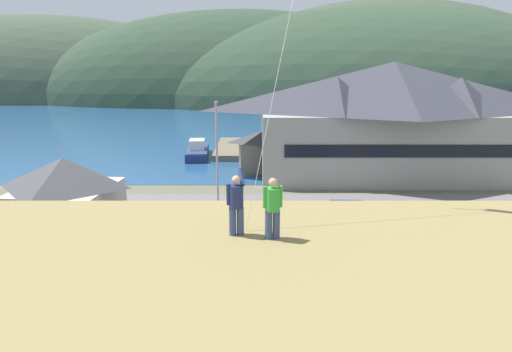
{
  "coord_description": "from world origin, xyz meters",
  "views": [
    {
      "loc": [
        -1.18,
        -19.13,
        10.5
      ],
      "look_at": [
        -1.22,
        9.0,
        3.2
      ],
      "focal_mm": 30.0,
      "sensor_mm": 36.0,
      "label": 1
    }
  ],
  "objects_px": {
    "storage_shed_near_lot": "(68,199)",
    "parked_car_corner_spot": "(341,270)",
    "storage_shed_waterside": "(266,149)",
    "moored_boat_outer_mooring": "(257,148)",
    "parked_car_front_row_end": "(167,255)",
    "person_kite_flyer": "(237,203)",
    "wharf_dock": "(230,148)",
    "parked_car_back_row_left": "(473,221)",
    "harbor_lodge": "(392,117)",
    "moored_boat_wharfside": "(198,151)",
    "parked_car_front_row_silver": "(346,216)",
    "parked_car_lone_by_shed": "(166,223)",
    "parked_car_front_row_red": "(256,222)",
    "parking_light_pole": "(218,151)",
    "parked_car_mid_row_near": "(444,267)",
    "person_companion": "(273,206)"
  },
  "relations": [
    {
      "from": "storage_shed_near_lot",
      "to": "parked_car_corner_spot",
      "type": "relative_size",
      "value": 1.46
    },
    {
      "from": "storage_shed_waterside",
      "to": "moored_boat_outer_mooring",
      "type": "height_order",
      "value": "storage_shed_waterside"
    },
    {
      "from": "parked_car_front_row_end",
      "to": "person_kite_flyer",
      "type": "xyz_separation_m",
      "value": [
        4.05,
        -8.82,
        5.71
      ]
    },
    {
      "from": "wharf_dock",
      "to": "moored_boat_outer_mooring",
      "type": "xyz_separation_m",
      "value": [
        3.37,
        -1.53,
        0.37
      ]
    },
    {
      "from": "parked_car_corner_spot",
      "to": "moored_boat_outer_mooring",
      "type": "bearing_deg",
      "value": 96.84
    },
    {
      "from": "parked_car_back_row_left",
      "to": "harbor_lodge",
      "type": "bearing_deg",
      "value": 92.82
    },
    {
      "from": "harbor_lodge",
      "to": "person_kite_flyer",
      "type": "xyz_separation_m",
      "value": [
        -13.37,
        -29.19,
        1.0
      ]
    },
    {
      "from": "wharf_dock",
      "to": "person_kite_flyer",
      "type": "distance_m",
      "value": 42.24
    },
    {
      "from": "moored_boat_wharfside",
      "to": "parked_car_front_row_silver",
      "type": "bearing_deg",
      "value": -61.55
    },
    {
      "from": "storage_shed_waterside",
      "to": "parked_car_lone_by_shed",
      "type": "bearing_deg",
      "value": -109.97
    },
    {
      "from": "harbor_lodge",
      "to": "moored_boat_outer_mooring",
      "type": "height_order",
      "value": "harbor_lodge"
    },
    {
      "from": "moored_boat_outer_mooring",
      "to": "parked_car_front_row_red",
      "type": "relative_size",
      "value": 1.52
    },
    {
      "from": "parked_car_lone_by_shed",
      "to": "storage_shed_waterside",
      "type": "bearing_deg",
      "value": 70.03
    },
    {
      "from": "wharf_dock",
      "to": "parked_car_front_row_end",
      "type": "height_order",
      "value": "parked_car_front_row_end"
    },
    {
      "from": "parked_car_corner_spot",
      "to": "wharf_dock",
      "type": "bearing_deg",
      "value": 101.98
    },
    {
      "from": "parked_car_lone_by_shed",
      "to": "parked_car_front_row_end",
      "type": "xyz_separation_m",
      "value": [
        0.98,
        -4.6,
        0.0
      ]
    },
    {
      "from": "parked_car_front_row_red",
      "to": "parking_light_pole",
      "type": "bearing_deg",
      "value": 119.59
    },
    {
      "from": "moored_boat_wharfside",
      "to": "person_kite_flyer",
      "type": "distance_m",
      "value": 39.08
    },
    {
      "from": "harbor_lodge",
      "to": "storage_shed_near_lot",
      "type": "bearing_deg",
      "value": -146.35
    },
    {
      "from": "storage_shed_near_lot",
      "to": "parked_car_lone_by_shed",
      "type": "relative_size",
      "value": 1.44
    },
    {
      "from": "storage_shed_near_lot",
      "to": "parked_car_front_row_red",
      "type": "height_order",
      "value": "storage_shed_near_lot"
    },
    {
      "from": "moored_boat_outer_mooring",
      "to": "parked_car_mid_row_near",
      "type": "relative_size",
      "value": 1.52
    },
    {
      "from": "harbor_lodge",
      "to": "person_kite_flyer",
      "type": "relative_size",
      "value": 13.97
    },
    {
      "from": "parked_car_front_row_silver",
      "to": "person_companion",
      "type": "bearing_deg",
      "value": -109.64
    },
    {
      "from": "person_companion",
      "to": "parked_car_lone_by_shed",
      "type": "bearing_deg",
      "value": 113.78
    },
    {
      "from": "moored_boat_wharfside",
      "to": "moored_boat_outer_mooring",
      "type": "bearing_deg",
      "value": 16.5
    },
    {
      "from": "storage_shed_near_lot",
      "to": "moored_boat_outer_mooring",
      "type": "xyz_separation_m",
      "value": [
        11.4,
        27.04,
        -2.01
      ]
    },
    {
      "from": "harbor_lodge",
      "to": "parking_light_pole",
      "type": "xyz_separation_m",
      "value": [
        -15.58,
        -10.89,
        -1.14
      ]
    },
    {
      "from": "parked_car_corner_spot",
      "to": "parked_car_back_row_left",
      "type": "bearing_deg",
      "value": 34.79
    },
    {
      "from": "harbor_lodge",
      "to": "parked_car_back_row_left",
      "type": "relative_size",
      "value": 6.01
    },
    {
      "from": "person_companion",
      "to": "parked_car_back_row_left",
      "type": "bearing_deg",
      "value": 47.05
    },
    {
      "from": "parked_car_back_row_left",
      "to": "person_companion",
      "type": "bearing_deg",
      "value": -132.95
    },
    {
      "from": "storage_shed_near_lot",
      "to": "parked_car_back_row_left",
      "type": "bearing_deg",
      "value": 1.65
    },
    {
      "from": "moored_boat_wharfside",
      "to": "parked_car_back_row_left",
      "type": "relative_size",
      "value": 1.81
    },
    {
      "from": "parked_car_front_row_red",
      "to": "person_kite_flyer",
      "type": "relative_size",
      "value": 2.33
    },
    {
      "from": "wharf_dock",
      "to": "parked_car_front_row_red",
      "type": "bearing_deg",
      "value": -83.37
    },
    {
      "from": "parked_car_lone_by_shed",
      "to": "parking_light_pole",
      "type": "relative_size",
      "value": 0.54
    },
    {
      "from": "parked_car_back_row_left",
      "to": "parking_light_pole",
      "type": "distance_m",
      "value": 17.32
    },
    {
      "from": "moored_boat_wharfside",
      "to": "person_kite_flyer",
      "type": "bearing_deg",
      "value": -80.54
    },
    {
      "from": "parked_car_corner_spot",
      "to": "parked_car_front_row_silver",
      "type": "height_order",
      "value": "same"
    },
    {
      "from": "parked_car_lone_by_shed",
      "to": "parked_car_front_row_silver",
      "type": "distance_m",
      "value": 11.43
    },
    {
      "from": "moored_boat_outer_mooring",
      "to": "parked_car_corner_spot",
      "type": "distance_m",
      "value": 33.21
    },
    {
      "from": "harbor_lodge",
      "to": "moored_boat_outer_mooring",
      "type": "distance_m",
      "value": 17.56
    },
    {
      "from": "harbor_lodge",
      "to": "parked_car_front_row_red",
      "type": "height_order",
      "value": "harbor_lodge"
    },
    {
      "from": "moored_boat_wharfside",
      "to": "parked_car_back_row_left",
      "type": "height_order",
      "value": "moored_boat_wharfside"
    },
    {
      "from": "storage_shed_waterside",
      "to": "parked_car_front_row_end",
      "type": "distance_m",
      "value": 23.23
    },
    {
      "from": "wharf_dock",
      "to": "parked_car_mid_row_near",
      "type": "bearing_deg",
      "value": -70.04
    },
    {
      "from": "parked_car_front_row_silver",
      "to": "person_kite_flyer",
      "type": "relative_size",
      "value": 2.3
    },
    {
      "from": "storage_shed_near_lot",
      "to": "moored_boat_outer_mooring",
      "type": "height_order",
      "value": "storage_shed_near_lot"
    },
    {
      "from": "storage_shed_near_lot",
      "to": "parked_car_mid_row_near",
      "type": "distance_m",
      "value": 21.24
    }
  ]
}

